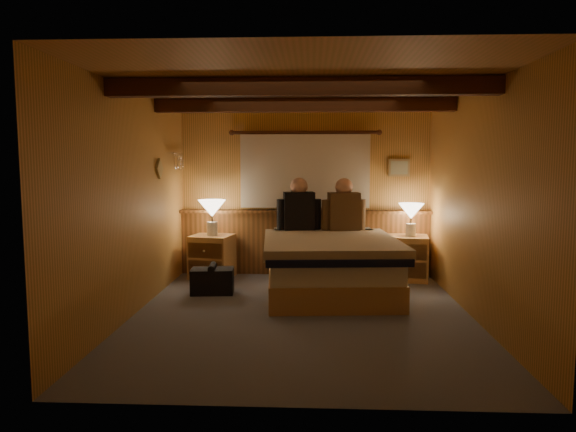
# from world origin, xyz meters

# --- Properties ---
(floor) EXTENTS (4.20, 4.20, 0.00)m
(floor) POSITION_xyz_m (0.00, 0.00, 0.00)
(floor) COLOR #585C69
(floor) RESTS_ON ground
(ceiling) EXTENTS (4.20, 4.20, 0.00)m
(ceiling) POSITION_xyz_m (0.00, 0.00, 2.40)
(ceiling) COLOR #C48549
(ceiling) RESTS_ON wall_back
(wall_back) EXTENTS (3.60, 0.00, 3.60)m
(wall_back) POSITION_xyz_m (0.00, 2.10, 1.20)
(wall_back) COLOR #D5964C
(wall_back) RESTS_ON floor
(wall_left) EXTENTS (0.00, 4.20, 4.20)m
(wall_left) POSITION_xyz_m (-1.80, 0.00, 1.20)
(wall_left) COLOR #D5964C
(wall_left) RESTS_ON floor
(wall_right) EXTENTS (0.00, 4.20, 4.20)m
(wall_right) POSITION_xyz_m (1.80, 0.00, 1.20)
(wall_right) COLOR #D5964C
(wall_right) RESTS_ON floor
(wall_front) EXTENTS (3.60, 0.00, 3.60)m
(wall_front) POSITION_xyz_m (0.00, -2.10, 1.20)
(wall_front) COLOR #D5964C
(wall_front) RESTS_ON floor
(wainscot) EXTENTS (3.60, 0.23, 0.94)m
(wainscot) POSITION_xyz_m (0.00, 2.04, 0.49)
(wainscot) COLOR brown
(wainscot) RESTS_ON wall_back
(curtain_window) EXTENTS (2.18, 0.09, 1.11)m
(curtain_window) POSITION_xyz_m (0.00, 2.03, 1.52)
(curtain_window) COLOR #461F11
(curtain_window) RESTS_ON wall_back
(ceiling_beams) EXTENTS (3.60, 1.65, 0.16)m
(ceiling_beams) POSITION_xyz_m (0.00, 0.15, 2.31)
(ceiling_beams) COLOR #461F11
(ceiling_beams) RESTS_ON ceiling
(coat_rail) EXTENTS (0.05, 0.55, 0.24)m
(coat_rail) POSITION_xyz_m (-1.72, 1.58, 1.67)
(coat_rail) COLOR white
(coat_rail) RESTS_ON wall_left
(framed_print) EXTENTS (0.30, 0.04, 0.25)m
(framed_print) POSITION_xyz_m (1.35, 2.08, 1.55)
(framed_print) COLOR tan
(framed_print) RESTS_ON wall_back
(bed) EXTENTS (1.74, 2.17, 0.70)m
(bed) POSITION_xyz_m (0.32, 0.96, 0.36)
(bed) COLOR tan
(bed) RESTS_ON floor
(nightstand_left) EXTENTS (0.64, 0.60, 0.61)m
(nightstand_left) POSITION_xyz_m (-1.31, 1.73, 0.30)
(nightstand_left) COLOR tan
(nightstand_left) RESTS_ON floor
(nightstand_right) EXTENTS (0.63, 0.58, 0.62)m
(nightstand_right) POSITION_xyz_m (1.42, 1.72, 0.31)
(nightstand_right) COLOR tan
(nightstand_right) RESTS_ON floor
(lamp_left) EXTENTS (0.38, 0.38, 0.50)m
(lamp_left) POSITION_xyz_m (-1.29, 1.70, 0.96)
(lamp_left) COLOR silver
(lamp_left) RESTS_ON nightstand_left
(lamp_right) EXTENTS (0.35, 0.35, 0.45)m
(lamp_right) POSITION_xyz_m (1.46, 1.70, 0.93)
(lamp_right) COLOR silver
(lamp_right) RESTS_ON nightstand_right
(person_left) EXTENTS (0.61, 0.30, 0.75)m
(person_left) POSITION_xyz_m (-0.07, 1.67, 1.00)
(person_left) COLOR black
(person_left) RESTS_ON bed
(person_right) EXTENTS (0.60, 0.30, 0.74)m
(person_right) POSITION_xyz_m (0.54, 1.65, 1.00)
(person_right) COLOR #4C341E
(person_right) RESTS_ON bed
(duffel_bag) EXTENTS (0.55, 0.36, 0.37)m
(duffel_bag) POSITION_xyz_m (-1.13, 0.85, 0.16)
(duffel_bag) COLOR black
(duffel_bag) RESTS_ON floor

